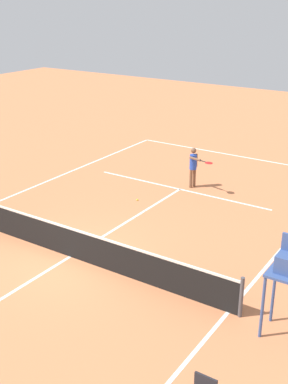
# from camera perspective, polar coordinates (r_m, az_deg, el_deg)

# --- Properties ---
(ground_plane) EXTENTS (60.00, 60.00, 0.00)m
(ground_plane) POSITION_cam_1_polar(r_m,az_deg,el_deg) (14.90, -8.43, -7.32)
(ground_plane) COLOR #D37A4C
(court_lines) EXTENTS (10.17, 23.88, 0.01)m
(court_lines) POSITION_cam_1_polar(r_m,az_deg,el_deg) (14.90, -8.43, -7.31)
(court_lines) COLOR white
(court_lines) RESTS_ON ground
(tennis_net) EXTENTS (10.77, 0.10, 1.07)m
(tennis_net) POSITION_cam_1_polar(r_m,az_deg,el_deg) (14.67, -8.54, -5.63)
(tennis_net) COLOR #4C4C51
(tennis_net) RESTS_ON ground
(player_serving) EXTENTS (1.20, 0.81, 1.62)m
(player_serving) POSITION_cam_1_polar(r_m,az_deg,el_deg) (19.68, 5.75, 3.16)
(player_serving) COLOR brown
(player_serving) RESTS_ON ground
(tennis_ball) EXTENTS (0.07, 0.07, 0.07)m
(tennis_ball) POSITION_cam_1_polar(r_m,az_deg,el_deg) (18.61, -0.78, -0.89)
(tennis_ball) COLOR #CCE033
(tennis_ball) RESTS_ON ground
(umpire_chair) EXTENTS (0.80, 0.80, 2.41)m
(umpire_chair) POSITION_cam_1_polar(r_m,az_deg,el_deg) (11.28, 16.13, -8.77)
(umpire_chair) COLOR #38518C
(umpire_chair) RESTS_ON ground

